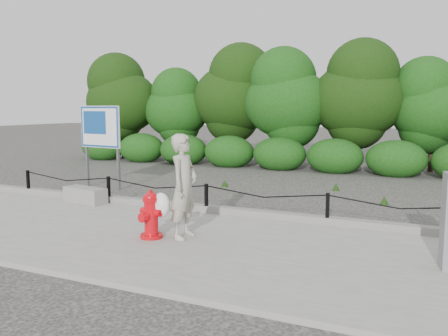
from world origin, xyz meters
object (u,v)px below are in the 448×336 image
concrete_block (85,195)px  fire_hydrant (151,215)px  pedestrian (182,188)px  advertising_sign (100,131)px

concrete_block → fire_hydrant: bearing=-31.6°
concrete_block → pedestrian: bearing=-24.9°
fire_hydrant → pedestrian: bearing=37.0°
concrete_block → advertising_sign: bearing=120.4°
fire_hydrant → pedestrian: 0.70m
fire_hydrant → pedestrian: (0.47, 0.23, 0.46)m
fire_hydrant → concrete_block: bearing=159.3°
pedestrian → advertising_sign: bearing=50.3°
fire_hydrant → pedestrian: size_ratio=0.47×
advertising_sign → fire_hydrant: bearing=-36.2°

